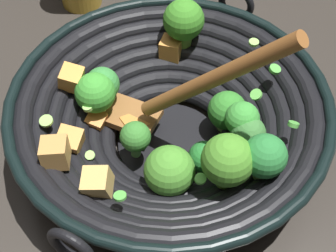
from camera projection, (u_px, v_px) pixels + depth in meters
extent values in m
plane|color=#332D28|center=(169.00, 147.00, 0.68)|extent=(4.00, 4.00, 0.00)
cylinder|color=black|center=(169.00, 145.00, 0.67)|extent=(0.13, 0.13, 0.01)
torus|color=black|center=(169.00, 138.00, 0.66)|extent=(0.19, 0.19, 0.02)
torus|color=black|center=(169.00, 133.00, 0.65)|extent=(0.22, 0.22, 0.02)
torus|color=black|center=(169.00, 128.00, 0.65)|extent=(0.25, 0.25, 0.02)
torus|color=black|center=(169.00, 123.00, 0.64)|extent=(0.28, 0.28, 0.02)
torus|color=black|center=(169.00, 118.00, 0.63)|extent=(0.31, 0.31, 0.02)
torus|color=black|center=(169.00, 113.00, 0.62)|extent=(0.34, 0.34, 0.02)
torus|color=black|center=(169.00, 108.00, 0.61)|extent=(0.37, 0.37, 0.02)
torus|color=black|center=(169.00, 102.00, 0.61)|extent=(0.39, 0.39, 0.01)
torus|color=black|center=(71.00, 247.00, 0.49)|extent=(0.03, 0.05, 0.05)
torus|color=black|center=(236.00, 4.00, 0.72)|extent=(0.03, 0.05, 0.05)
cylinder|color=#558F3C|center=(169.00, 186.00, 0.61)|extent=(0.03, 0.04, 0.02)
sphere|color=#4C9530|center=(169.00, 171.00, 0.58)|extent=(0.06, 0.06, 0.06)
cylinder|color=#6D9E45|center=(98.00, 109.00, 0.66)|extent=(0.03, 0.03, 0.02)
sphere|color=green|center=(95.00, 93.00, 0.64)|extent=(0.05, 0.05, 0.05)
cylinder|color=#79AD51|center=(261.00, 171.00, 0.57)|extent=(0.03, 0.03, 0.02)
sphere|color=#2C813A|center=(265.00, 156.00, 0.54)|extent=(0.05, 0.05, 0.05)
cylinder|color=#6AA140|center=(104.00, 97.00, 0.67)|extent=(0.02, 0.02, 0.01)
sphere|color=#3A8F3E|center=(102.00, 84.00, 0.65)|extent=(0.04, 0.04, 0.04)
cylinder|color=#599B48|center=(136.00, 149.00, 0.63)|extent=(0.02, 0.02, 0.02)
sphere|color=#3B8332|center=(135.00, 137.00, 0.61)|extent=(0.04, 0.04, 0.04)
cylinder|color=#67AA3C|center=(239.00, 134.00, 0.63)|extent=(0.02, 0.02, 0.02)
sphere|color=green|center=(242.00, 120.00, 0.60)|extent=(0.04, 0.04, 0.04)
cylinder|color=#7CB84D|center=(225.00, 124.00, 0.67)|extent=(0.03, 0.03, 0.02)
sphere|color=#35872D|center=(227.00, 111.00, 0.65)|extent=(0.05, 0.05, 0.05)
cylinder|color=#67A93B|center=(203.00, 169.00, 0.63)|extent=(0.02, 0.02, 0.02)
sphere|color=#26762E|center=(204.00, 157.00, 0.61)|extent=(0.04, 0.04, 0.04)
cylinder|color=#71B046|center=(246.00, 146.00, 0.62)|extent=(0.02, 0.02, 0.01)
sphere|color=#3E7C39|center=(248.00, 134.00, 0.60)|extent=(0.04, 0.04, 0.04)
cylinder|color=#6CA439|center=(225.00, 178.00, 0.57)|extent=(0.02, 0.03, 0.02)
sphere|color=#4C952C|center=(228.00, 160.00, 0.54)|extent=(0.06, 0.06, 0.06)
cylinder|color=#6C9E3D|center=(183.00, 39.00, 0.71)|extent=(0.03, 0.03, 0.02)
sphere|color=#3D8C27|center=(184.00, 20.00, 0.68)|extent=(0.06, 0.06, 0.06)
cube|color=tan|center=(55.00, 153.00, 0.56)|extent=(0.04, 0.04, 0.03)
cube|color=#E1B361|center=(97.00, 183.00, 0.55)|extent=(0.04, 0.04, 0.04)
cube|color=gold|center=(71.00, 78.00, 0.64)|extent=(0.03, 0.03, 0.03)
cube|color=gold|center=(70.00, 142.00, 0.61)|extent=(0.03, 0.03, 0.04)
cube|color=#E79543|center=(171.00, 48.00, 0.70)|extent=(0.03, 0.03, 0.03)
cube|color=orange|center=(96.00, 121.00, 0.65)|extent=(0.03, 0.03, 0.03)
cube|color=#CF873A|center=(134.00, 130.00, 0.66)|extent=(0.05, 0.04, 0.03)
cylinder|color=#6BC651|center=(256.00, 95.00, 0.63)|extent=(0.02, 0.02, 0.01)
cylinder|color=#6BC651|center=(200.00, 179.00, 0.56)|extent=(0.02, 0.02, 0.01)
cylinder|color=#56B247|center=(120.00, 196.00, 0.52)|extent=(0.02, 0.02, 0.01)
cylinder|color=#99D166|center=(254.00, 42.00, 0.65)|extent=(0.02, 0.02, 0.00)
cylinder|color=#56B247|center=(275.00, 69.00, 0.63)|extent=(0.02, 0.02, 0.01)
cylinder|color=#99D166|center=(88.00, 107.00, 0.62)|extent=(0.02, 0.02, 0.01)
cylinder|color=#99D166|center=(90.00, 155.00, 0.60)|extent=(0.01, 0.01, 0.01)
cylinder|color=#56B247|center=(293.00, 124.00, 0.57)|extent=(0.02, 0.01, 0.01)
cylinder|color=#99D166|center=(46.00, 121.00, 0.59)|extent=(0.02, 0.02, 0.01)
cube|color=brown|center=(131.00, 116.00, 0.66)|extent=(0.07, 0.08, 0.01)
cylinder|color=#95592A|center=(212.00, 80.00, 0.55)|extent=(0.06, 0.17, 0.19)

